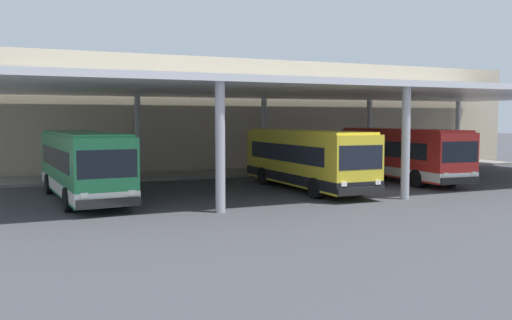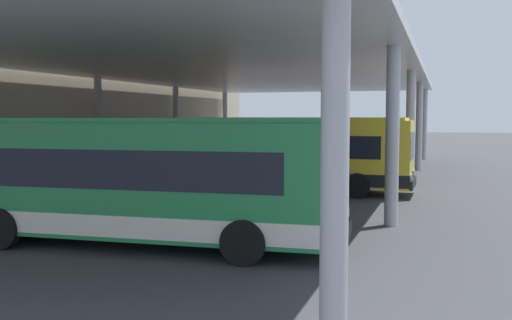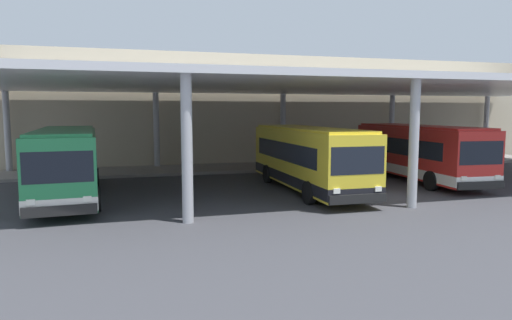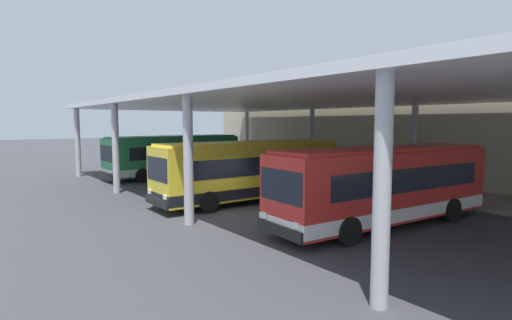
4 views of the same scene
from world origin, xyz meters
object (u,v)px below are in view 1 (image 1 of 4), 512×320
(bus_nearest_bay, at_px, (83,164))
(bus_second_bay, at_px, (306,159))
(bus_middle_bay, at_px, (401,154))
(bench_waiting, at_px, (375,159))

(bus_nearest_bay, relative_size, bus_second_bay, 1.01)
(bus_nearest_bay, height_order, bus_middle_bay, same)
(bus_nearest_bay, xyz_separation_m, bus_second_bay, (11.31, -0.94, 0.00))
(bus_second_bay, height_order, bus_middle_bay, same)
(bus_second_bay, xyz_separation_m, bus_middle_bay, (7.35, 1.35, 0.00))
(bus_middle_bay, bearing_deg, bench_waiting, 64.25)
(bus_nearest_bay, relative_size, bus_middle_bay, 1.00)
(bus_nearest_bay, distance_m, bus_second_bay, 11.35)
(bus_second_bay, distance_m, bench_waiting, 14.63)
(bus_middle_bay, relative_size, bench_waiting, 5.92)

